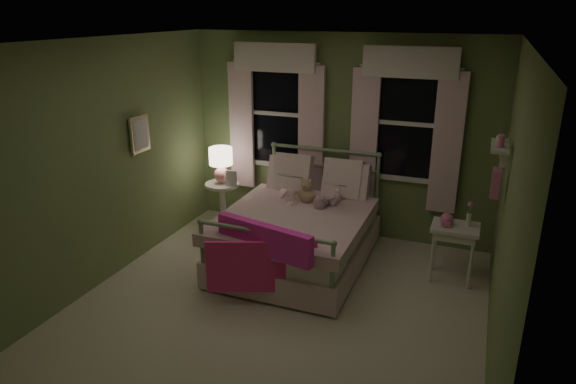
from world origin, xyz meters
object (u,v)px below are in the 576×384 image
at_px(child_left, 290,174).
at_px(nightstand_right, 455,234).
at_px(bed, 299,232).
at_px(teddy_bear, 307,192).
at_px(child_right, 333,181).
at_px(table_lamp, 221,162).
at_px(nightstand_left, 223,199).

distance_m(child_left, nightstand_right, 2.06).
distance_m(bed, teddy_bear, 0.49).
relative_size(child_right, table_lamp, 1.49).
bearing_deg(child_right, table_lamp, 11.32).
xyz_separation_m(teddy_bear, table_lamp, (-1.31, 0.29, 0.16)).
distance_m(teddy_bear, nightstand_left, 1.39).
height_order(child_left, nightstand_left, child_left).
distance_m(bed, nightstand_right, 1.75).
relative_size(child_left, nightstand_right, 1.17).
distance_m(child_right, nightstand_left, 1.67).
relative_size(teddy_bear, table_lamp, 0.66).
bearing_deg(bed, teddy_bear, 90.00).
height_order(bed, teddy_bear, bed).
relative_size(child_right, nightstand_left, 1.09).
bearing_deg(table_lamp, child_right, -4.90).
distance_m(child_left, nightstand_left, 1.16).
bearing_deg(teddy_bear, child_right, 29.50).
distance_m(bed, table_lamp, 1.53).
bearing_deg(bed, nightstand_right, 7.03).
relative_size(child_left, child_right, 1.06).
xyz_separation_m(table_lamp, nightstand_right, (3.04, -0.34, -0.40)).
bearing_deg(table_lamp, bed, -23.08).
relative_size(teddy_bear, nightstand_left, 0.48).
height_order(teddy_bear, nightstand_right, teddy_bear).
height_order(child_left, nightstand_right, child_left).
bearing_deg(table_lamp, nightstand_left, 0.00).
bearing_deg(nightstand_left, table_lamp, 0.00).
height_order(child_left, teddy_bear, child_left).
relative_size(table_lamp, nightstand_right, 0.74).
bearing_deg(child_left, nightstand_left, -34.01).
height_order(bed, nightstand_right, bed).
bearing_deg(teddy_bear, child_left, 150.50).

